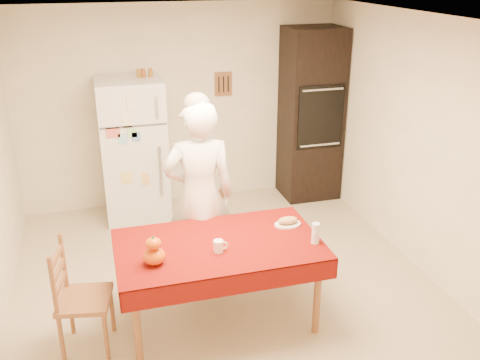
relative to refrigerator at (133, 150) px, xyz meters
name	(u,v)px	position (x,y,z in m)	size (l,w,h in m)	color
floor	(227,289)	(0.65, -1.88, -0.85)	(4.50, 4.50, 0.00)	tan
room_shell	(225,127)	(0.65, -1.88, 0.77)	(4.02, 4.52, 2.51)	#F5E8CE
refrigerator	(133,150)	(0.00, 0.00, 0.00)	(0.75, 0.74, 1.70)	white
oven_cabinet	(311,115)	(2.28, 0.05, 0.25)	(0.70, 0.62, 2.20)	black
dining_table	(219,251)	(0.47, -2.32, -0.16)	(1.70, 1.00, 0.76)	brown
chair_far	(204,227)	(0.52, -1.50, -0.34)	(0.52, 0.51, 0.95)	brown
chair_left	(76,294)	(-0.70, -2.35, -0.34)	(0.47, 0.49, 0.95)	brown
seated_woman	(200,197)	(0.45, -1.68, 0.07)	(0.67, 0.44, 1.83)	white
coffee_mug	(218,246)	(0.44, -2.45, -0.04)	(0.08, 0.08, 0.10)	white
pumpkin_lower	(154,256)	(-0.08, -2.49, -0.02)	(0.17, 0.17, 0.13)	#DB4305
pumpkin_upper	(153,244)	(-0.08, -2.49, 0.09)	(0.12, 0.12, 0.09)	#E23C05
wine_glass	(316,233)	(1.25, -2.52, 0.00)	(0.07, 0.07, 0.18)	silver
bread_plate	(288,224)	(1.14, -2.17, -0.08)	(0.24, 0.24, 0.02)	silver
bread_loaf	(288,220)	(1.14, -2.17, -0.04)	(0.18, 0.10, 0.06)	#9C774C
spice_jar_left	(139,73)	(0.13, 0.05, 0.90)	(0.05, 0.05, 0.10)	#8B5B19
spice_jar_mid	(143,73)	(0.19, 0.05, 0.90)	(0.05, 0.05, 0.10)	brown
spice_jar_right	(150,73)	(0.26, 0.05, 0.90)	(0.05, 0.05, 0.10)	#8C5A19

